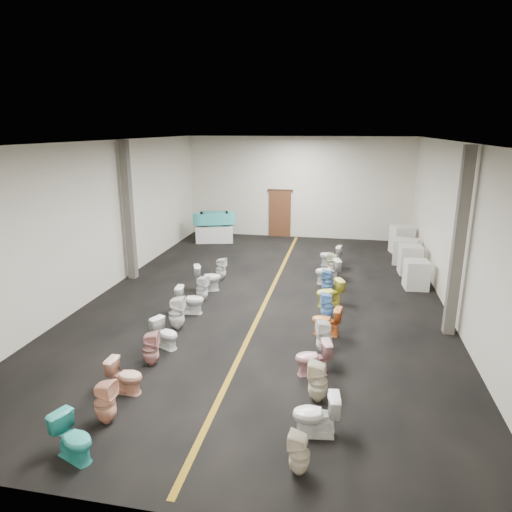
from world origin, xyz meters
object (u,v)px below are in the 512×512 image
Objects in this scene: toilet_right_10 at (333,264)px; toilet_left_4 at (166,333)px; toilet_left_8 at (208,278)px; toilet_right_8 at (327,282)px; toilet_left_9 at (221,269)px; toilet_right_3 at (313,358)px; toilet_left_2 at (125,376)px; toilet_right_4 at (324,337)px; toilet_left_6 at (190,300)px; toilet_left_1 at (105,402)px; toilet_left_7 at (202,289)px; toilet_right_2 at (318,381)px; appliance_crate_a at (416,275)px; toilet_right_7 at (330,293)px; bathtub at (214,218)px; toilet_right_9 at (328,271)px; toilet_right_11 at (330,256)px; toilet_right_0 at (299,454)px; toilet_left_3 at (151,349)px; toilet_right_5 at (326,321)px; appliance_crate_b at (410,260)px; toilet_right_6 at (327,306)px; toilet_right_1 at (316,415)px; display_table at (215,234)px; appliance_crate_c at (406,252)px; toilet_left_0 at (73,438)px; toilet_left_5 at (177,313)px.

toilet_left_4 is at bearing -13.40° from toilet_right_10.
toilet_left_8 reaches higher than toilet_right_8.
toilet_right_3 is (3.43, -5.46, -0.01)m from toilet_left_9.
toilet_right_4 reaches higher than toilet_left_2.
toilet_right_4 is (3.67, -1.62, 0.02)m from toilet_left_6.
toilet_left_1 reaches higher than toilet_left_9.
toilet_left_2 is 4.84m from toilet_left_7.
toilet_right_2 is (3.65, -3.50, 0.02)m from toilet_left_6.
appliance_crate_a is 1.16× the size of toilet_right_7.
bathtub is 12.87m from toilet_left_1.
toilet_left_1 is at bearing -167.12° from toilet_left_7.
toilet_right_7 is 1.03× the size of toilet_right_8.
toilet_right_9 is (3.49, 2.26, 0.02)m from toilet_left_7.
toilet_left_1 is at bearing -9.54° from toilet_right_11.
toilet_right_3 is 6.69m from toilet_right_10.
toilet_right_2 reaches higher than toilet_right_0.
toilet_left_9 is at bearing -11.34° from toilet_left_3.
toilet_right_5 is (3.51, 4.18, -0.03)m from toilet_left_1.
toilet_right_10 reaches higher than toilet_left_6.
toilet_left_4 is 4.84m from toilet_right_7.
toilet_right_3 is at bearing -110.70° from appliance_crate_b.
toilet_right_10 is at bearing 170.36° from toilet_right_6.
toilet_left_3 is (-6.15, -7.62, -0.12)m from appliance_crate_b.
toilet_right_3 is 4.84m from toilet_right_8.
toilet_left_8 reaches higher than toilet_left_7.
toilet_right_10 is at bearing -165.83° from appliance_crate_b.
toilet_right_1 is 2.88m from toilet_right_4.
toilet_right_11 reaches higher than display_table.
toilet_right_3 is at bearing -66.72° from toilet_left_2.
appliance_crate_c is at bearing 173.37° from toilet_right_0.
appliance_crate_a is at bearing 108.99° from toilet_right_8.
appliance_crate_c reaches higher than toilet_left_3.
toilet_right_1 is at bearing 7.32° from toilet_right_5.
toilet_left_4 is at bearing -108.82° from toilet_right_2.
toilet_right_5 is at bearing -13.66° from toilet_left_0.
display_table is at bearing -109.00° from toilet_right_11.
toilet_right_1 is 6.75m from toilet_right_8.
toilet_left_3 reaches higher than toilet_left_0.
toilet_right_10 is (0.00, 5.72, -0.01)m from toilet_right_4.
appliance_crate_a is at bearing -13.11° from toilet_left_0.
appliance_crate_c reaches higher than toilet_right_4.
appliance_crate_a is (7.86, -4.64, 0.09)m from display_table.
toilet_left_8 is (-6.32, -1.46, -0.03)m from appliance_crate_a.
toilet_right_9 is at bearing -8.80° from toilet_left_4.
toilet_right_7 is (3.66, 2.29, -0.04)m from toilet_left_5.
toilet_left_5 is at bearing -140.44° from toilet_right_1.
appliance_crate_a is 2.72m from appliance_crate_c.
toilet_left_3 is 0.96× the size of toilet_right_4.
appliance_crate_a reaches higher than toilet_left_5.
toilet_right_4 is (3.53, 4.13, 0.04)m from toilet_left_0.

